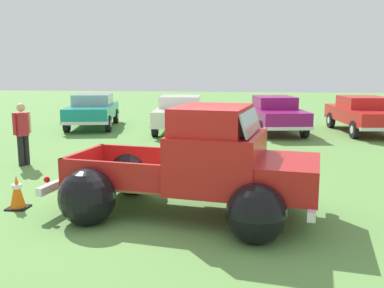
% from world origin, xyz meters
% --- Properties ---
extents(ground_plane, '(80.00, 80.00, 0.00)m').
position_xyz_m(ground_plane, '(0.00, 0.00, 0.00)').
color(ground_plane, '#609347').
extents(vintage_pickup_truck, '(4.86, 3.34, 1.96)m').
position_xyz_m(vintage_pickup_truck, '(0.38, -0.06, 0.76)').
color(vintage_pickup_truck, black).
rests_on(vintage_pickup_truck, ground).
extents(show_car_0, '(2.64, 4.70, 1.43)m').
position_xyz_m(show_car_0, '(-5.46, 10.77, 0.78)').
color(show_car_0, black).
rests_on(show_car_0, ground).
extents(show_car_1, '(2.16, 4.53, 1.43)m').
position_xyz_m(show_car_1, '(-1.53, 10.04, 0.78)').
color(show_car_1, black).
rests_on(show_car_1, ground).
extents(show_car_2, '(2.46, 4.61, 1.43)m').
position_xyz_m(show_car_2, '(2.27, 10.20, 0.78)').
color(show_car_2, black).
rests_on(show_car_2, ground).
extents(show_car_3, '(2.34, 4.76, 1.43)m').
position_xyz_m(show_car_3, '(5.76, 10.54, 0.78)').
color(show_car_3, black).
rests_on(show_car_3, ground).
extents(spectator_0, '(0.46, 0.51, 1.64)m').
position_xyz_m(spectator_0, '(-4.71, 3.29, 0.93)').
color(spectator_0, black).
rests_on(spectator_0, ground).
extents(lane_cone_0, '(0.36, 0.36, 0.63)m').
position_xyz_m(lane_cone_0, '(2.12, 2.06, 0.31)').
color(lane_cone_0, black).
rests_on(lane_cone_0, ground).
extents(lane_cone_1, '(0.36, 0.36, 0.63)m').
position_xyz_m(lane_cone_1, '(-3.03, -0.13, 0.31)').
color(lane_cone_1, black).
rests_on(lane_cone_1, ground).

